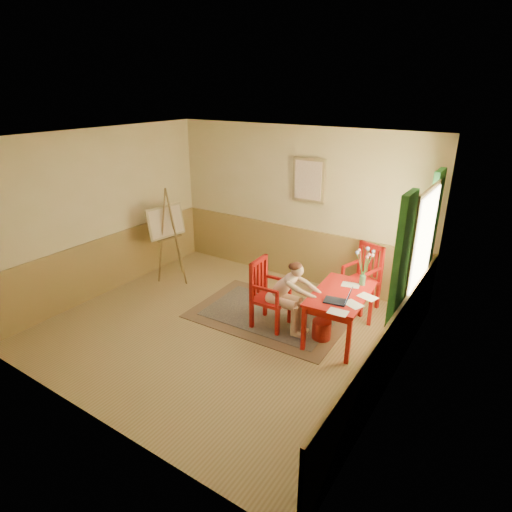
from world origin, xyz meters
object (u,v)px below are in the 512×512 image
Objects in this scene: figure at (287,293)px; easel at (167,226)px; chair_left at (268,294)px; laptop at (340,299)px; chair_back at (363,277)px; table at (340,298)px.

easel is at bearing 170.49° from figure.
chair_left reaches higher than laptop.
easel reaches higher than figure.
chair_back is at bearing 96.16° from laptop.
easel is (-2.47, 0.48, 0.50)m from chair_left.
easel is (-2.79, 0.47, 0.41)m from figure.
easel is at bearing -165.81° from chair_back.
laptop is at bearing -7.65° from easel.
chair_left is 2.74× the size of laptop.
laptop is (0.09, -0.28, 0.13)m from table.
laptop is (0.15, -1.36, 0.23)m from chair_back.
figure is 0.82m from laptop.
chair_back is (-0.05, 1.08, -0.10)m from table.
table is 1.10× the size of figure.
chair_left is 2.57m from easel.
figure is (-0.66, -1.34, 0.09)m from chair_back.
chair_back is at bearing 54.05° from chair_left.
chair_back reaches higher than laptop.
easel is at bearing 172.35° from laptop.
easel reaches higher than chair_left.
figure is at bearing 1.87° from chair_left.
chair_back is at bearing 92.80° from table.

